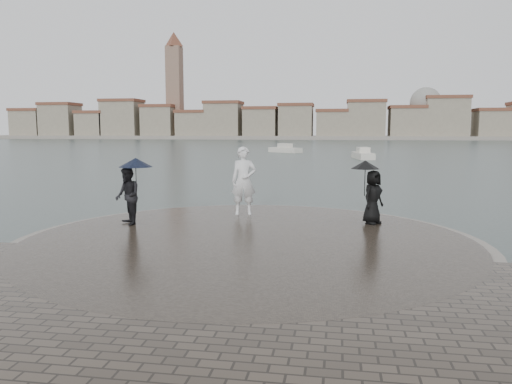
# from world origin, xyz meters

# --- Properties ---
(ground) EXTENTS (400.00, 400.00, 0.00)m
(ground) POSITION_xyz_m (0.00, 0.00, 0.00)
(ground) COLOR #2B3835
(ground) RESTS_ON ground
(kerb_ring) EXTENTS (12.50, 12.50, 0.32)m
(kerb_ring) POSITION_xyz_m (0.00, 3.50, 0.16)
(kerb_ring) COLOR gray
(kerb_ring) RESTS_ON ground
(quay_tip) EXTENTS (11.90, 11.90, 0.36)m
(quay_tip) POSITION_xyz_m (0.00, 3.50, 0.18)
(quay_tip) COLOR #2D261E
(quay_tip) RESTS_ON ground
(statue) EXTENTS (0.94, 0.72, 2.32)m
(statue) POSITION_xyz_m (-0.82, 7.23, 1.52)
(statue) COLOR white
(statue) RESTS_ON quay_tip
(visitor_left) EXTENTS (1.30, 1.16, 2.04)m
(visitor_left) POSITION_xyz_m (-3.92, 4.85, 1.48)
(visitor_left) COLOR black
(visitor_left) RESTS_ON quay_tip
(visitor_right) EXTENTS (1.15, 1.03, 1.95)m
(visitor_right) POSITION_xyz_m (3.36, 6.22, 1.42)
(visitor_right) COLOR black
(visitor_right) RESTS_ON quay_tip
(far_skyline) EXTENTS (260.00, 20.00, 37.00)m
(far_skyline) POSITION_xyz_m (-6.29, 160.71, 5.61)
(far_skyline) COLOR gray
(far_skyline) RESTS_ON ground
(boats) EXTENTS (14.17, 19.18, 1.50)m
(boats) POSITION_xyz_m (-0.08, 55.17, 0.38)
(boats) COLOR silver
(boats) RESTS_ON ground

